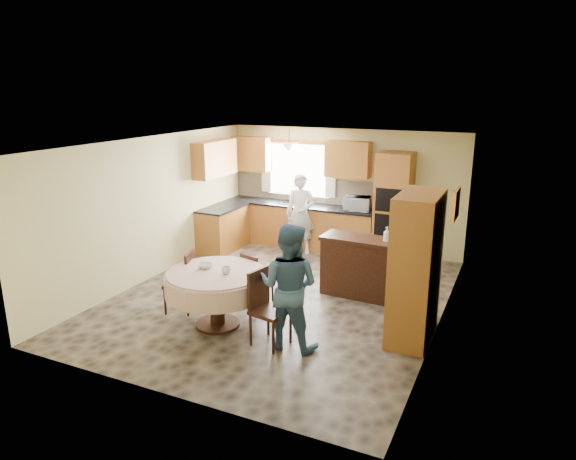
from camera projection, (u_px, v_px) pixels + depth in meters
The scene contains 36 objects.
floor at pixel (281, 297), 8.37m from camera, with size 5.00×6.00×0.01m, color #6F604D.
ceiling at pixel (280, 143), 7.69m from camera, with size 5.00×6.00×0.01m, color white.
wall_back at pixel (343, 190), 10.65m from camera, with size 5.00×0.02×2.50m, color #CAC181.
wall_front at pixel (157, 290), 5.41m from camera, with size 5.00×0.02×2.50m, color #CAC181.
wall_left at pixel (153, 208), 9.04m from camera, with size 0.02×6.00×2.50m, color #CAC181.
wall_right at pixel (445, 243), 7.02m from camera, with size 0.02×6.00×2.50m, color #CAC181.
window at pixel (298, 170), 10.94m from camera, with size 1.40×0.03×1.10m, color white.
curtain_left at pixel (266, 166), 11.19m from camera, with size 0.22×0.02×1.15m, color white.
curtain_right at pixel (331, 170), 10.58m from camera, with size 0.22×0.02×1.15m, color white.
base_cab_back at pixel (299, 226), 10.95m from camera, with size 3.30×0.60×0.88m, color #B86C31.
counter_back at pixel (299, 205), 10.83m from camera, with size 3.30×0.64×0.04m, color black.
base_cab_left at pixel (223, 229), 10.71m from camera, with size 0.60×1.20×0.88m, color #B86C31.
counter_left at pixel (222, 208), 10.59m from camera, with size 0.64×1.20×0.04m, color black.
backsplash at pixel (305, 190), 11.01m from camera, with size 3.30×0.02×0.55m, color tan.
wall_cab_left at pixel (252, 153), 11.16m from camera, with size 0.85×0.33×0.72m, color #C17430.
wall_cab_right at pixel (348, 159), 10.27m from camera, with size 0.90×0.33×0.72m, color #C17430.
wall_cab_side at pixel (215, 159), 10.37m from camera, with size 0.33×1.20×0.72m, color #C17430.
oven_tower at pixel (393, 207), 9.97m from camera, with size 0.66×0.62×2.12m, color #B86C31.
oven_upper at pixel (390, 200), 9.64m from camera, with size 0.56×0.01×0.45m, color black.
oven_lower at pixel (389, 226), 9.78m from camera, with size 0.56×0.01×0.45m, color black.
pendant at pixel (289, 148), 10.38m from camera, with size 0.36×0.36×0.18m, color beige.
sideboard at pixel (361, 269), 8.33m from camera, with size 1.30×0.54×0.93m, color #3D1D10.
space_heater at pixel (412, 305), 7.45m from camera, with size 0.38×0.27×0.53m, color black.
cupboard at pixel (416, 268), 6.78m from camera, with size 0.53×1.05×2.01m, color #B86C31.
dining_table at pixel (216, 284), 7.22m from camera, with size 1.44×1.44×0.82m.
chair_left at pixel (184, 279), 7.74m from camera, with size 0.51×0.51×0.95m.
chair_back at pixel (254, 278), 7.86m from camera, with size 0.48×0.48×0.88m.
chair_right at pixel (265, 304), 6.75m from camera, with size 0.52×0.52×1.02m.
framed_picture at pixel (456, 204), 8.02m from camera, with size 0.06×0.60×0.49m.
microwave at pixel (357, 204), 10.23m from camera, with size 0.51×0.35×0.28m, color silver.
person_sink at pixel (301, 214), 10.42m from camera, with size 0.60×0.39×1.64m, color silver.
person_dining at pixel (289, 287), 6.59m from camera, with size 0.82×0.64×1.68m, color #38587B.
bowl_sideboard at pixel (337, 237), 8.36m from camera, with size 0.23×0.23×0.06m, color #B2B2B2.
bottle_sideboard at pixel (387, 236), 8.00m from camera, with size 0.11×0.11×0.29m, color silver.
cup_table at pixel (226, 270), 7.08m from camera, with size 0.13×0.13×0.10m, color #B2B2B2.
bowl_table at pixel (205, 266), 7.31m from camera, with size 0.20×0.20×0.06m, color #B2B2B2.
Camera 1 is at (3.37, -6.99, 3.33)m, focal length 32.00 mm.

